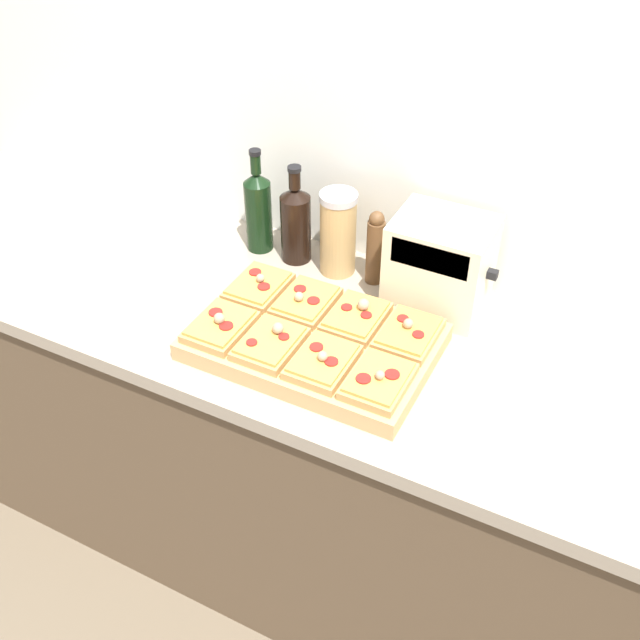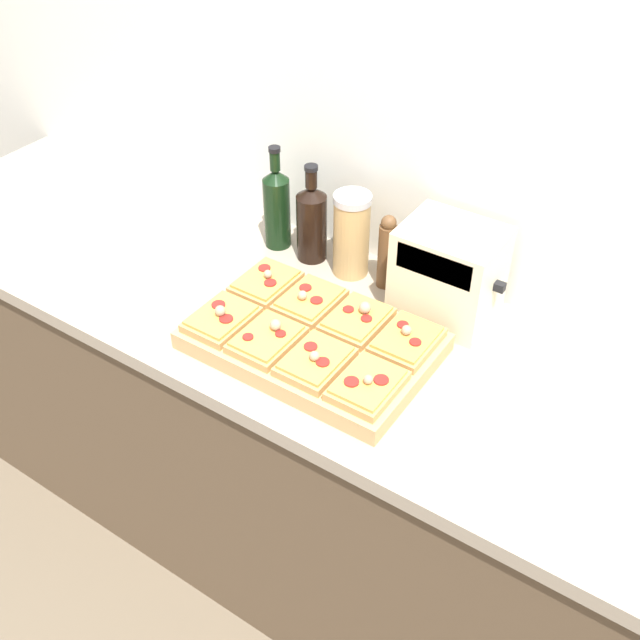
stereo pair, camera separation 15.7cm
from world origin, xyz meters
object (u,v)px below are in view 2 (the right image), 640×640
object	(u,v)px
olive_oil_bottle	(277,206)
grain_jar_tall	(351,235)
toaster_oven	(448,273)
cutting_board	(313,341)
wine_bottle	(312,221)
pepper_mill	(387,252)

from	to	relation	value
olive_oil_bottle	grain_jar_tall	distance (m)	0.23
olive_oil_bottle	toaster_oven	distance (m)	0.51
toaster_oven	cutting_board	bearing A→B (deg)	-122.97
cutting_board	wine_bottle	distance (m)	0.38
cutting_board	grain_jar_tall	bearing A→B (deg)	106.41
wine_bottle	pepper_mill	bearing A→B (deg)	0.00
wine_bottle	toaster_oven	size ratio (longest dim) A/B	1.07
grain_jar_tall	pepper_mill	distance (m)	0.10
wine_bottle	grain_jar_tall	bearing A→B (deg)	0.00
wine_bottle	toaster_oven	xyz separation A→B (m)	(0.40, -0.02, 0.01)
grain_jar_tall	wine_bottle	bearing A→B (deg)	180.00
cutting_board	pepper_mill	world-z (taller)	pepper_mill
olive_oil_bottle	wine_bottle	bearing A→B (deg)	0.00
toaster_oven	grain_jar_tall	bearing A→B (deg)	176.37
wine_bottle	grain_jar_tall	size ratio (longest dim) A/B	1.20
olive_oil_bottle	wine_bottle	size ratio (longest dim) A/B	1.07
olive_oil_bottle	grain_jar_tall	bearing A→B (deg)	0.00
cutting_board	pepper_mill	size ratio (longest dim) A/B	2.65
cutting_board	pepper_mill	xyz separation A→B (m)	(0.01, 0.31, 0.08)
grain_jar_tall	pepper_mill	size ratio (longest dim) A/B	1.11
pepper_mill	cutting_board	bearing A→B (deg)	-92.41
olive_oil_bottle	pepper_mill	size ratio (longest dim) A/B	1.42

